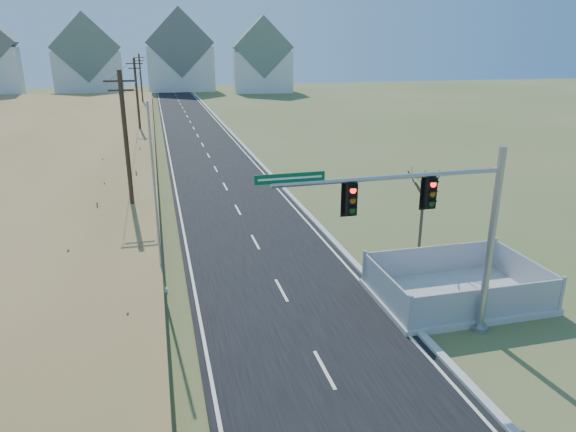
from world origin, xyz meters
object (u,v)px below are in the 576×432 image
at_px(fence_enclosure, 455,293).
at_px(flagpole, 157,221).
at_px(traffic_signal_mast, 447,227).
at_px(open_sign, 431,310).
at_px(bare_tree, 424,184).

xyz_separation_m(fence_enclosure, flagpole, (-12.03, 3.79, 2.99)).
height_order(traffic_signal_mast, open_sign, traffic_signal_mast).
bearing_deg(flagpole, fence_enclosure, -17.49).
relative_size(traffic_signal_mast, flagpole, 1.08).
bearing_deg(bare_tree, flagpole, -176.71).
bearing_deg(bare_tree, traffic_signal_mast, -113.40).
relative_size(open_sign, flagpole, 0.08).
distance_m(flagpole, bare_tree, 12.75).
distance_m(fence_enclosure, flagpole, 12.97).
relative_size(traffic_signal_mast, bare_tree, 1.84).
relative_size(fence_enclosure, open_sign, 9.94).
xyz_separation_m(open_sign, flagpole, (-10.17, 5.02, 2.92)).
bearing_deg(bare_tree, open_sign, -113.89).
xyz_separation_m(traffic_signal_mast, fence_enclosure, (2.36, 2.51, -4.05)).
relative_size(traffic_signal_mast, open_sign, 12.75).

